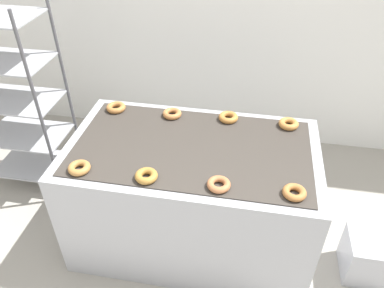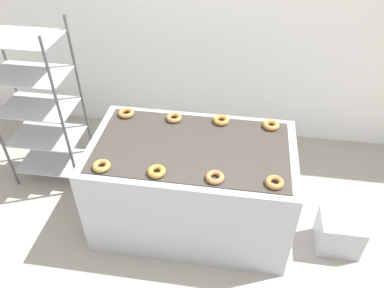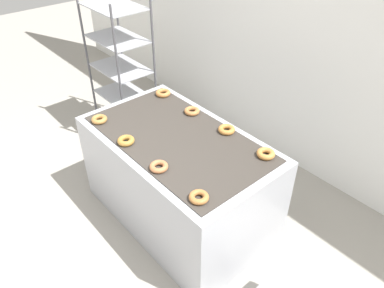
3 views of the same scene
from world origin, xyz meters
name	(u,v)px [view 3 (image 3 of 3)]	position (x,y,z in m)	size (l,w,h in m)	color
ground_plane	(111,257)	(0.00, 0.00, 0.00)	(14.00, 14.00, 0.00)	#9E998E
wall_back	(300,27)	(0.00, 2.12, 1.40)	(8.00, 0.05, 2.80)	white
fryer_machine	(178,179)	(0.00, 0.71, 0.42)	(1.59, 0.93, 0.85)	#A8AAB2
baking_rack_cart	(121,68)	(-1.45, 1.11, 0.80)	(0.67, 0.45, 1.58)	#4C4C51
donut_near_left	(99,119)	(-0.60, 0.37, 0.87)	(0.13, 0.13, 0.04)	#A9743A
donut_near_midleft	(126,141)	(-0.20, 0.38, 0.87)	(0.13, 0.13, 0.04)	#A67532
donut_near_midright	(159,167)	(0.21, 0.38, 0.87)	(0.13, 0.13, 0.04)	#AF6B41
donut_near_right	(199,197)	(0.61, 0.39, 0.87)	(0.13, 0.13, 0.04)	#AB6C37
donut_far_left	(163,93)	(-0.61, 1.04, 0.87)	(0.14, 0.14, 0.04)	#AF7038
donut_far_midleft	(192,111)	(-0.20, 1.03, 0.87)	(0.13, 0.13, 0.04)	#AE6F3C
donut_far_midright	(227,129)	(0.19, 1.06, 0.87)	(0.13, 0.13, 0.04)	#B47535
donut_far_right	(266,154)	(0.60, 1.05, 0.87)	(0.13, 0.13, 0.04)	#BA7B3A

